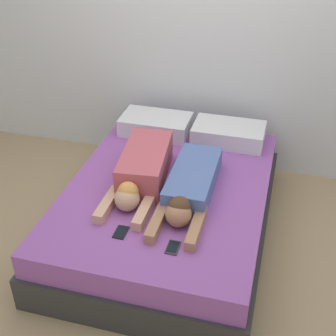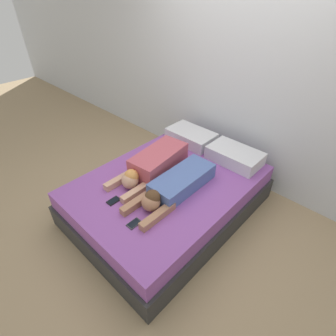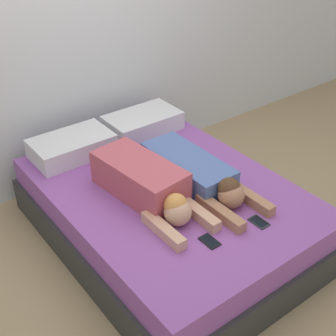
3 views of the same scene
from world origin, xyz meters
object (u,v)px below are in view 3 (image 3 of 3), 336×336
object	(u,v)px
pillow_head_left	(72,146)
person_left	(147,184)
cell_phone_left	(210,241)
bed	(168,212)
pillow_head_right	(143,123)
person_right	(198,174)
cell_phone_right	(259,222)

from	to	relation	value
pillow_head_left	person_left	size ratio (longest dim) A/B	0.62
pillow_head_left	cell_phone_left	distance (m)	1.38
bed	pillow_head_right	distance (m)	0.89
person_left	cell_phone_left	distance (m)	0.59
pillow_head_right	cell_phone_left	world-z (taller)	pillow_head_right
person_left	cell_phone_left	size ratio (longest dim) A/B	7.77
bed	person_left	size ratio (longest dim) A/B	2.08
pillow_head_left	person_right	world-z (taller)	person_right
pillow_head_left	person_right	distance (m)	1.01
pillow_head_left	pillow_head_right	xyz separation A→B (m)	(0.65, 0.00, 0.00)
cell_phone_right	pillow_head_right	bearing A→B (deg)	85.46
person_right	cell_phone_right	xyz separation A→B (m)	(0.02, -0.55, -0.08)
person_right	cell_phone_right	bearing A→B (deg)	-87.48
pillow_head_right	cell_phone_left	xyz separation A→B (m)	(-0.47, -1.37, -0.07)
pillow_head_right	cell_phone_left	bearing A→B (deg)	-109.01
pillow_head_right	person_left	xyz separation A→B (m)	(-0.51, -0.79, 0.04)
person_right	cell_phone_left	size ratio (longest dim) A/B	8.30
pillow_head_right	person_right	xyz separation A→B (m)	(-0.14, -0.87, 0.01)
person_left	cell_phone_right	xyz separation A→B (m)	(0.40, -0.63, -0.11)
person_right	bed	bearing A→B (deg)	151.86
person_right	cell_phone_right	size ratio (longest dim) A/B	8.30
pillow_head_left	pillow_head_right	distance (m)	0.65
pillow_head_left	cell_phone_right	distance (m)	1.52
cell_phone_left	cell_phone_right	xyz separation A→B (m)	(0.36, -0.05, 0.00)
cell_phone_right	pillow_head_left	bearing A→B (deg)	110.54
bed	person_right	world-z (taller)	person_right
pillow_head_left	person_right	size ratio (longest dim) A/B	0.58
bed	pillow_head_left	distance (m)	0.89
person_right	cell_phone_left	world-z (taller)	person_right
pillow_head_right	bed	bearing A→B (deg)	-112.70
bed	pillow_head_right	xyz separation A→B (m)	(0.32, 0.77, 0.30)
bed	pillow_head_left	xyz separation A→B (m)	(-0.32, 0.77, 0.30)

